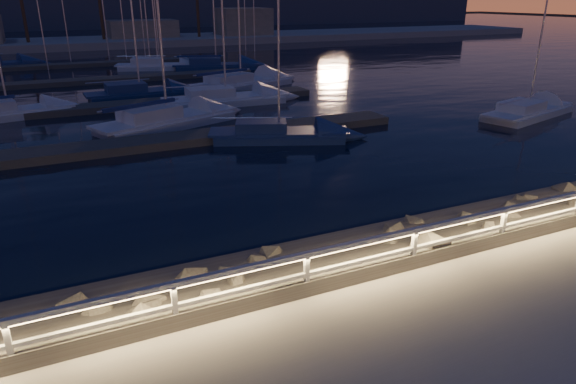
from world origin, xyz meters
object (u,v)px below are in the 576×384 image
object	(u,v)px
sailboat_g	(223,98)
sailboat_k	(156,65)
sailboat_j	(137,93)
sailboat_c	(275,133)
sailboat_f	(5,112)
sailboat_d	(527,110)
guard_rail	(379,247)
sailboat_l	(214,65)
sailboat_b	(164,119)
sailboat_h	(238,83)

from	to	relation	value
sailboat_g	sailboat_k	bearing A→B (deg)	93.49
sailboat_j	sailboat_k	world-z (taller)	sailboat_k
sailboat_g	sailboat_c	bearing A→B (deg)	-90.69
sailboat_f	sailboat_d	bearing A→B (deg)	-35.40
guard_rail	sailboat_l	world-z (taller)	sailboat_l
sailboat_b	sailboat_l	xyz separation A→B (m)	(9.97, 22.47, -0.04)
sailboat_d	sailboat_g	bearing A→B (deg)	128.25
sailboat_d	guard_rail	bearing A→B (deg)	-162.12
sailboat_j	sailboat_d	bearing A→B (deg)	-40.46
sailboat_b	sailboat_c	distance (m)	6.90
sailboat_f	sailboat_g	world-z (taller)	sailboat_g
sailboat_d	sailboat_j	size ratio (longest dim) A/B	1.02
sailboat_j	sailboat_l	distance (m)	16.20
sailboat_d	sailboat_b	bearing A→B (deg)	146.84
sailboat_b	sailboat_l	distance (m)	24.59
sailboat_c	sailboat_k	bearing A→B (deg)	112.50
sailboat_j	sailboat_c	bearing A→B (deg)	-75.40
sailboat_g	sailboat_k	xyz separation A→B (m)	(-0.49, 19.81, -0.01)
sailboat_g	sailboat_l	size ratio (longest dim) A/B	0.99
sailboat_d	sailboat_h	world-z (taller)	sailboat_h
sailboat_d	sailboat_k	size ratio (longest dim) A/B	0.94
sailboat_h	sailboat_k	distance (m)	14.52
sailboat_f	sailboat_l	xyz separation A→B (m)	(18.17, 16.20, 0.00)
sailboat_c	sailboat_d	bearing A→B (deg)	16.92
guard_rail	sailboat_f	distance (m)	27.52
sailboat_d	sailboat_l	bearing A→B (deg)	95.07
sailboat_d	sailboat_j	bearing A→B (deg)	126.43
sailboat_g	sailboat_h	xyz separation A→B (m)	(3.24, 5.77, 0.01)
sailboat_j	sailboat_l	bearing A→B (deg)	50.69
sailboat_c	sailboat_h	bearing A→B (deg)	99.25
sailboat_d	sailboat_f	size ratio (longest dim) A/B	1.06
sailboat_g	sailboat_k	distance (m)	19.81
sailboat_b	sailboat_f	size ratio (longest dim) A/B	1.16
sailboat_f	sailboat_h	xyz separation A→B (m)	(16.52, 4.40, 0.03)
sailboat_f	sailboat_k	world-z (taller)	sailboat_k
sailboat_b	sailboat_k	bearing A→B (deg)	57.99
guard_rail	sailboat_k	bearing A→B (deg)	85.26
sailboat_h	guard_rail	bearing A→B (deg)	-123.17
sailboat_g	sailboat_k	world-z (taller)	sailboat_g
sailboat_l	sailboat_g	bearing A→B (deg)	-89.20
sailboat_g	guard_rail	bearing A→B (deg)	-97.55
sailboat_c	sailboat_h	xyz separation A→B (m)	(3.72, 15.81, 0.06)
sailboat_l	sailboat_b	bearing A→B (deg)	-97.59
sailboat_l	sailboat_j	bearing A→B (deg)	-110.85
guard_rail	sailboat_h	bearing A→B (deg)	76.29
sailboat_b	sailboat_j	xyz separation A→B (m)	(0.18, 9.57, -0.03)
sailboat_b	sailboat_f	bearing A→B (deg)	121.11
sailboat_k	sailboat_l	world-z (taller)	sailboat_l
sailboat_c	sailboat_h	world-z (taller)	sailboat_h
sailboat_c	sailboat_l	distance (m)	28.13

